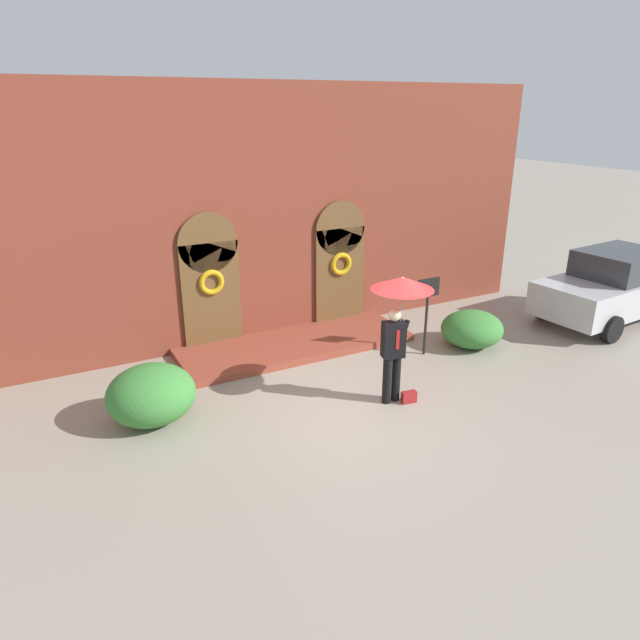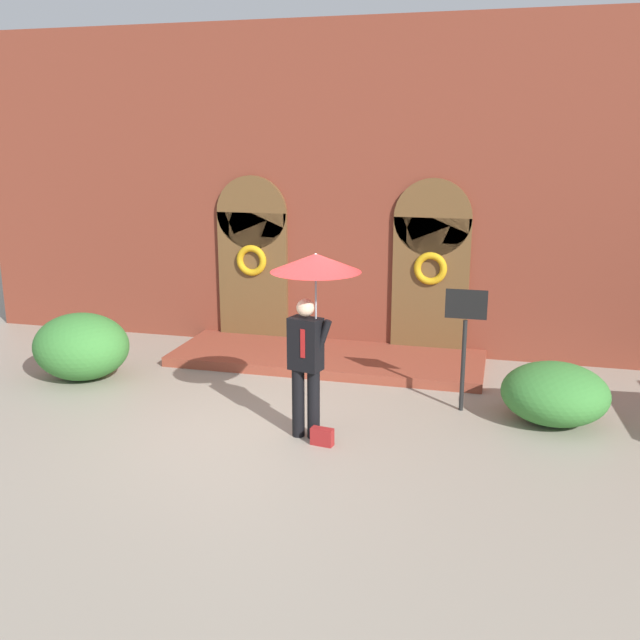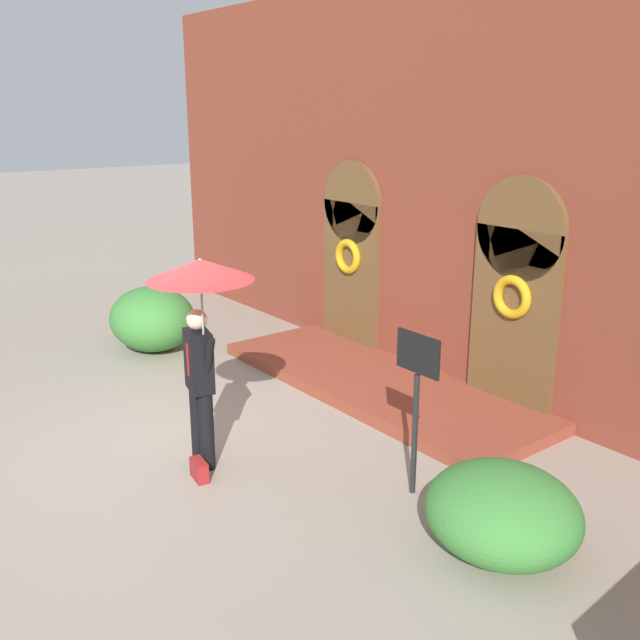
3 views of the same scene
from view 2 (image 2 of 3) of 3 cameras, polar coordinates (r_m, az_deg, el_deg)
The scene contains 7 objects.
ground_plane at distance 9.32m, azimuth -4.09°, elevation -9.02°, with size 80.00×80.00×0.00m, color gray.
building_facade at distance 12.59m, azimuth 1.82°, elevation 9.77°, with size 14.00×2.30×5.60m.
person_with_umbrella at distance 8.59m, azimuth -0.55°, elevation 2.40°, with size 1.10×1.10×2.36m.
handbag at distance 8.92m, azimuth 0.17°, elevation -9.31°, with size 0.28×0.12×0.22m, color maroon.
sign_post at distance 9.87m, azimuth 11.52°, elevation -0.78°, with size 0.56×0.06×1.72m.
shrub_left at distance 11.77m, azimuth -18.55°, elevation -2.02°, with size 1.50×1.34×1.04m, color #387A33.
shrub_right at distance 10.00m, azimuth 18.28°, elevation -5.60°, with size 1.41×1.33×0.81m, color #387A33.
Camera 2 is at (2.79, -8.08, 3.71)m, focal length 40.00 mm.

